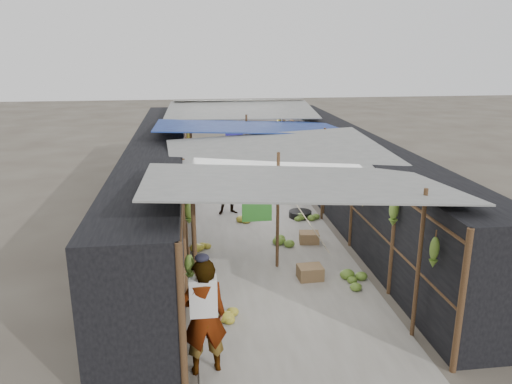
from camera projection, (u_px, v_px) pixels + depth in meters
name	position (u px, v px, depth m)	size (l,w,h in m)	color
ground	(308.00, 344.00, 8.23)	(80.00, 80.00, 0.00)	#6B6356
aisle_slab	(256.00, 216.00, 14.41)	(3.60, 16.00, 0.02)	#9E998E
stall_left	(160.00, 181.00, 13.76)	(1.40, 15.00, 2.30)	black
stall_right	(349.00, 174.00, 14.43)	(1.40, 15.00, 2.30)	black
crate_near	(309.00, 238.00, 12.39)	(0.48, 0.38, 0.29)	#95704C
crate_mid	(310.00, 273.00, 10.45)	(0.51, 0.41, 0.30)	#95704C
crate_back	(240.00, 176.00, 18.23)	(0.47, 0.38, 0.30)	#95704C
black_basin	(300.00, 214.00, 14.25)	(0.65, 0.65, 0.19)	black
vendor_elderly	(204.00, 317.00, 7.28)	(0.67, 0.44, 1.84)	white
shopper_blue	(230.00, 189.00, 14.40)	(0.72, 0.56, 1.48)	#212EA9
vendor_seated	(301.00, 186.00, 15.67)	(0.63, 0.36, 0.98)	#46423C
market_canopy	(256.00, 131.00, 14.06)	(5.62, 15.20, 2.77)	brown
hanging_bananas	(263.00, 156.00, 14.26)	(3.95, 14.06, 0.83)	olive
floor_bananas	(279.00, 219.00, 13.70)	(3.86, 10.10, 0.35)	olive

